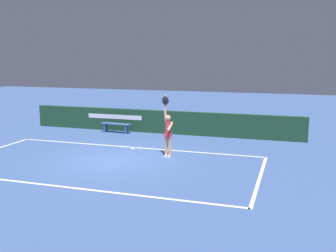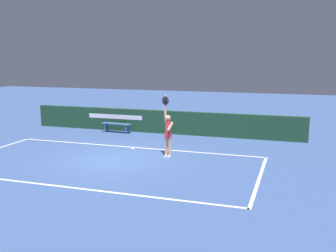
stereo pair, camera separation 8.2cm
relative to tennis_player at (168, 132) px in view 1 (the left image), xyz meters
name	(u,v)px [view 1 (the left image)]	position (x,y,z in m)	size (l,w,h in m)	color
ground_plane	(113,159)	(-1.88, -1.06, -1.00)	(60.00, 60.00, 0.00)	#3A558C
court_lines	(106,163)	(-1.88, -1.67, -0.99)	(11.30, 5.64, 0.00)	white
back_wall	(160,122)	(-1.88, 4.53, -0.41)	(14.46, 0.27, 1.18)	#193B25
tennis_player	(168,132)	(0.00, 0.00, 0.00)	(0.43, 0.49, 2.41)	tan
tennis_ball	(166,96)	(-0.06, -0.10, 1.44)	(0.07, 0.07, 0.07)	#D0E634
courtside_bench_near	(116,126)	(-4.10, 3.90, -0.61)	(1.66, 0.47, 0.50)	#355889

